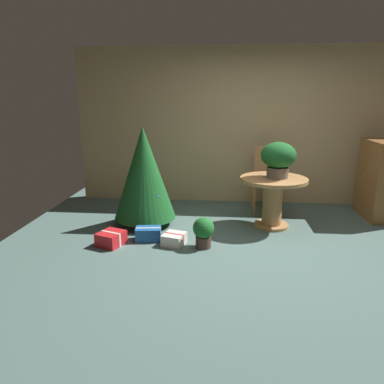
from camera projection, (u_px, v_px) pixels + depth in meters
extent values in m
plane|color=#4C6660|center=(263.00, 252.00, 4.26)|extent=(6.60, 6.60, 0.00)
cube|color=tan|center=(254.00, 127.00, 6.04)|extent=(6.00, 0.10, 2.60)
cylinder|color=#B27F4C|center=(271.00, 225.00, 5.12)|extent=(0.48, 0.48, 0.04)
cylinder|color=#B27F4C|center=(272.00, 203.00, 5.03)|extent=(0.27, 0.27, 0.62)
cylinder|color=#B27F4C|center=(274.00, 179.00, 4.95)|extent=(0.92, 0.92, 0.05)
cylinder|color=#665B51|center=(277.00, 172.00, 4.93)|extent=(0.29, 0.29, 0.15)
ellipsoid|color=#195623|center=(278.00, 155.00, 4.86)|extent=(0.47, 0.47, 0.36)
sphere|color=red|center=(282.00, 157.00, 4.77)|extent=(0.08, 0.08, 0.08)
sphere|color=red|center=(272.00, 154.00, 4.97)|extent=(0.06, 0.06, 0.06)
sphere|color=red|center=(286.00, 152.00, 4.97)|extent=(0.08, 0.08, 0.08)
sphere|color=red|center=(283.00, 150.00, 4.98)|extent=(0.06, 0.06, 0.06)
cylinder|color=#B27F4C|center=(281.00, 200.00, 5.59)|extent=(0.04, 0.04, 0.47)
cylinder|color=#B27F4C|center=(254.00, 199.00, 5.63)|extent=(0.04, 0.04, 0.47)
cylinder|color=#B27F4C|center=(278.00, 194.00, 5.92)|extent=(0.04, 0.04, 0.47)
cylinder|color=#B27F4C|center=(253.00, 193.00, 5.95)|extent=(0.04, 0.04, 0.47)
cube|color=#B27F4C|center=(267.00, 181.00, 5.71)|extent=(0.45, 0.38, 0.05)
cube|color=#B27F4C|center=(267.00, 162.00, 5.80)|extent=(0.41, 0.05, 0.51)
cylinder|color=brown|center=(146.00, 220.00, 5.20)|extent=(0.10, 0.10, 0.11)
cone|color=#195623|center=(144.00, 173.00, 5.02)|extent=(0.87, 0.87, 1.30)
sphere|color=#2D51A8|center=(158.00, 197.00, 4.91)|extent=(0.06, 0.06, 0.06)
sphere|color=red|center=(148.00, 207.00, 4.83)|extent=(0.04, 0.04, 0.04)
sphere|color=silver|center=(132.00, 180.00, 4.90)|extent=(0.06, 0.06, 0.06)
sphere|color=#2D51A8|center=(126.00, 200.00, 4.95)|extent=(0.06, 0.06, 0.06)
sphere|color=gold|center=(141.00, 179.00, 5.27)|extent=(0.06, 0.06, 0.06)
cube|color=red|center=(111.00, 239.00, 4.46)|extent=(0.37, 0.38, 0.17)
cube|color=silver|center=(111.00, 239.00, 4.46)|extent=(0.27, 0.13, 0.17)
cube|color=#1E569E|center=(148.00, 234.00, 4.61)|extent=(0.34, 0.25, 0.17)
cube|color=silver|center=(148.00, 234.00, 4.61)|extent=(0.32, 0.07, 0.17)
cube|color=silver|center=(174.00, 239.00, 4.47)|extent=(0.31, 0.33, 0.14)
cube|color=red|center=(174.00, 239.00, 4.47)|extent=(0.25, 0.10, 0.14)
cube|color=brown|center=(383.00, 180.00, 5.39)|extent=(0.49, 0.82, 1.17)
sphere|color=#B29338|center=(366.00, 176.00, 5.39)|extent=(0.04, 0.04, 0.04)
cylinder|color=#4C382D|center=(203.00, 242.00, 4.39)|extent=(0.19, 0.19, 0.15)
sphere|color=#1E6628|center=(203.00, 228.00, 4.34)|extent=(0.26, 0.26, 0.26)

